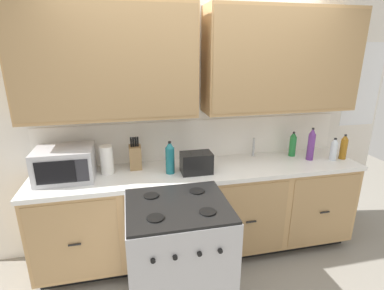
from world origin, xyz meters
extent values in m
plane|color=gray|center=(0.00, 0.00, 0.00)|extent=(8.00, 8.00, 0.00)
cube|color=white|center=(0.00, 0.62, 1.29)|extent=(4.29, 0.05, 2.59)
cube|color=white|center=(0.00, 0.60, 1.13)|extent=(3.09, 0.01, 0.40)
cube|color=tan|center=(-0.80, 0.43, 1.91)|extent=(1.50, 0.34, 0.95)
cube|color=#A58052|center=(-0.80, 0.26, 1.91)|extent=(1.47, 0.01, 0.89)
cube|color=tan|center=(0.80, 0.43, 1.91)|extent=(1.50, 0.34, 0.95)
cube|color=#A58052|center=(0.80, 0.26, 1.91)|extent=(1.47, 0.01, 0.89)
cube|color=white|center=(1.90, 0.60, 1.63)|extent=(0.44, 0.01, 0.90)
cube|color=black|center=(0.00, 0.33, 0.05)|extent=(3.03, 0.48, 0.10)
cube|color=tan|center=(0.00, 0.30, 0.50)|extent=(3.09, 0.60, 0.79)
cube|color=#A88354|center=(-1.16, 0.00, 0.50)|extent=(0.71, 0.01, 0.73)
cube|color=black|center=(-1.16, -0.02, 0.49)|extent=(0.10, 0.01, 0.01)
cube|color=#A88354|center=(-0.39, 0.00, 0.50)|extent=(0.71, 0.01, 0.73)
cube|color=black|center=(-0.39, -0.02, 0.49)|extent=(0.10, 0.01, 0.01)
cube|color=#A88354|center=(0.39, 0.00, 0.50)|extent=(0.71, 0.01, 0.73)
cube|color=black|center=(0.39, -0.02, 0.49)|extent=(0.10, 0.01, 0.01)
cube|color=#A88354|center=(1.16, 0.00, 0.50)|extent=(0.71, 0.01, 0.73)
cube|color=black|center=(1.16, -0.02, 0.49)|extent=(0.10, 0.01, 0.01)
cube|color=white|center=(0.00, 0.30, 0.91)|extent=(3.12, 0.63, 0.04)
cube|color=#A8AAAF|center=(0.60, 0.33, 0.92)|extent=(0.56, 0.38, 0.02)
cube|color=#B7B7BC|center=(-0.35, -0.33, 0.46)|extent=(0.76, 0.66, 0.92)
cube|color=black|center=(-0.35, -0.33, 0.93)|extent=(0.74, 0.65, 0.02)
cylinder|color=black|center=(-0.53, -0.49, 0.94)|extent=(0.12, 0.12, 0.01)
cylinder|color=black|center=(-0.17, -0.49, 0.94)|extent=(0.12, 0.12, 0.01)
cylinder|color=black|center=(-0.53, -0.17, 0.94)|extent=(0.12, 0.12, 0.01)
cylinder|color=black|center=(-0.17, -0.17, 0.94)|extent=(0.12, 0.12, 0.01)
cylinder|color=black|center=(-0.57, -0.67, 0.75)|extent=(0.03, 0.02, 0.03)
cylinder|color=black|center=(-0.43, -0.67, 0.75)|extent=(0.03, 0.02, 0.03)
cylinder|color=black|center=(-0.27, -0.67, 0.75)|extent=(0.03, 0.02, 0.03)
cylinder|color=black|center=(-0.13, -0.67, 0.75)|extent=(0.03, 0.02, 0.03)
cube|color=#B7B7BC|center=(-1.22, 0.32, 1.07)|extent=(0.48, 0.36, 0.28)
cube|color=black|center=(-1.26, 0.14, 1.07)|extent=(0.31, 0.01, 0.19)
cube|color=#28282D|center=(-1.05, 0.14, 1.07)|extent=(0.10, 0.01, 0.19)
cube|color=black|center=(-0.08, 0.21, 1.03)|extent=(0.28, 0.18, 0.19)
cube|color=black|center=(-0.13, 0.21, 1.12)|extent=(0.02, 0.13, 0.01)
cube|color=black|center=(-0.03, 0.21, 1.12)|extent=(0.02, 0.13, 0.01)
cube|color=#9C794E|center=(-0.62, 0.44, 1.04)|extent=(0.11, 0.14, 0.22)
cylinder|color=black|center=(-0.65, 0.43, 1.20)|extent=(0.02, 0.02, 0.09)
cylinder|color=black|center=(-0.63, 0.43, 1.20)|extent=(0.02, 0.02, 0.09)
cylinder|color=black|center=(-0.61, 0.43, 1.20)|extent=(0.02, 0.02, 0.09)
cylinder|color=black|center=(-0.59, 0.43, 1.20)|extent=(0.02, 0.02, 0.09)
cylinder|color=#B2B5BA|center=(0.60, 0.51, 1.03)|extent=(0.02, 0.02, 0.20)
cylinder|color=white|center=(-0.87, 0.37, 1.06)|extent=(0.12, 0.12, 0.26)
cylinder|color=#237A38|center=(1.01, 0.43, 1.04)|extent=(0.07, 0.07, 0.21)
cone|color=#237A38|center=(1.01, 0.43, 1.17)|extent=(0.06, 0.06, 0.05)
cylinder|color=black|center=(1.01, 0.43, 1.19)|extent=(0.02, 0.02, 0.02)
cylinder|color=#9E6619|center=(1.48, 0.24, 1.04)|extent=(0.07, 0.07, 0.21)
cone|color=#9E6619|center=(1.48, 0.24, 1.17)|extent=(0.06, 0.06, 0.05)
cylinder|color=black|center=(1.48, 0.24, 1.18)|extent=(0.02, 0.02, 0.02)
cylinder|color=silver|center=(1.35, 0.23, 1.03)|extent=(0.07, 0.07, 0.19)
cone|color=silver|center=(1.35, 0.23, 1.14)|extent=(0.06, 0.06, 0.05)
cylinder|color=black|center=(1.35, 0.23, 1.16)|extent=(0.02, 0.02, 0.02)
cylinder|color=#1E707A|center=(-0.32, 0.25, 1.06)|extent=(0.08, 0.08, 0.24)
cone|color=#1E707A|center=(-0.32, 0.25, 1.21)|extent=(0.07, 0.07, 0.06)
cylinder|color=black|center=(-0.32, 0.25, 1.23)|extent=(0.03, 0.03, 0.02)
cylinder|color=#663384|center=(1.13, 0.29, 1.07)|extent=(0.07, 0.07, 0.27)
cone|color=#663384|center=(1.13, 0.29, 1.24)|extent=(0.06, 0.06, 0.07)
cylinder|color=black|center=(1.13, 0.29, 1.26)|extent=(0.02, 0.02, 0.02)
camera|label=1|loc=(-0.66, -2.21, 2.01)|focal=27.59mm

